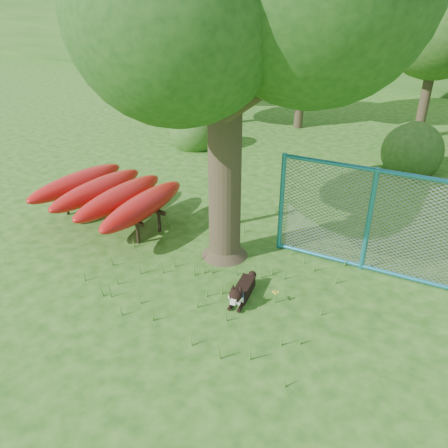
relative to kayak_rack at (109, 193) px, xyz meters
The scene contains 11 objects.
ground 3.56m from the kayak_rack, 26.05° to the right, with size 80.00×80.00×0.00m, color #205110.
wooden_post 2.61m from the kayak_rack, 28.51° to the left, with size 0.38×0.15×1.39m.
kayak_rack is the anchor object (origin of this frame).
husky_dog 4.22m from the kayak_rack, 13.16° to the right, with size 0.41×1.03×0.46m.
fence_section 5.67m from the kayak_rack, 11.72° to the left, with size 3.53×0.33×3.44m.
wildflower_clump 4.71m from the kayak_rack, ahead, with size 0.12×0.11×0.25m.
bg_tree_a 9.86m from the kayak_rack, 111.73° to the left, with size 4.40×4.40×6.70m.
bg_tree_c 12.82m from the kayak_rack, 68.06° to the left, with size 4.00×4.00×6.12m.
bg_tree_f 13.23m from the kayak_rack, 117.12° to the left, with size 3.60×3.60×5.55m.
shrub_left 6.31m from the kayak_rack, 107.44° to the left, with size 1.80×1.80×1.80m, color #2A571C.
shrub_mid 9.09m from the kayak_rack, 55.57° to the left, with size 1.80×1.80×1.80m, color #2A571C.
Camera 1 is at (4.01, -4.82, 4.62)m, focal length 35.00 mm.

